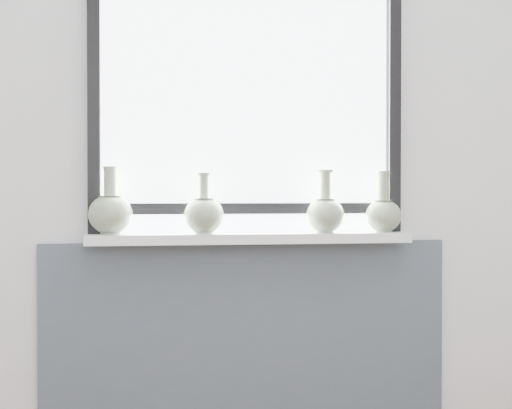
{
  "coord_description": "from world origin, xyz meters",
  "views": [
    {
      "loc": [
        -0.48,
        -1.45,
        1.07
      ],
      "look_at": [
        0.0,
        1.55,
        1.02
      ],
      "focal_mm": 55.0,
      "sensor_mm": 36.0,
      "label": 1
    }
  ],
  "objects": [
    {
      "name": "back_wall",
      "position": [
        0.0,
        1.81,
        1.3
      ],
      "size": [
        3.6,
        0.02,
        2.6
      ],
      "primitive_type": "cube",
      "color": "silver",
      "rests_on": "ground"
    },
    {
      "name": "apron_panel",
      "position": [
        0.0,
        1.78,
        0.43
      ],
      "size": [
        1.7,
        0.03,
        0.86
      ],
      "primitive_type": "cube",
      "color": "#474E5C",
      "rests_on": "ground"
    },
    {
      "name": "windowsill",
      "position": [
        0.0,
        1.71,
        0.88
      ],
      "size": [
        1.32,
        0.18,
        0.04
      ],
      "primitive_type": "cube",
      "color": "white",
      "rests_on": "apron_panel"
    },
    {
      "name": "window",
      "position": [
        0.0,
        1.77,
        1.44
      ],
      "size": [
        1.3,
        0.06,
        1.05
      ],
      "color": "black",
      "rests_on": "windowsill"
    },
    {
      "name": "vase_a",
      "position": [
        -0.56,
        1.7,
        0.99
      ],
      "size": [
        0.17,
        0.17,
        0.27
      ],
      "rotation": [
        0.0,
        0.0,
        0.21
      ],
      "color": "gray",
      "rests_on": "windowsill"
    },
    {
      "name": "vase_b",
      "position": [
        -0.19,
        1.68,
        0.98
      ],
      "size": [
        0.16,
        0.16,
        0.25
      ],
      "rotation": [
        0.0,
        0.0,
        -0.25
      ],
      "color": "gray",
      "rests_on": "windowsill"
    },
    {
      "name": "vase_c",
      "position": [
        0.31,
        1.69,
        0.98
      ],
      "size": [
        0.16,
        0.16,
        0.26
      ],
      "rotation": [
        0.0,
        0.0,
        0.21
      ],
      "color": "gray",
      "rests_on": "windowsill"
    },
    {
      "name": "vase_d",
      "position": [
        0.56,
        1.69,
        0.98
      ],
      "size": [
        0.15,
        0.15,
        0.26
      ],
      "rotation": [
        0.0,
        0.0,
        -0.11
      ],
      "color": "gray",
      "rests_on": "windowsill"
    }
  ]
}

